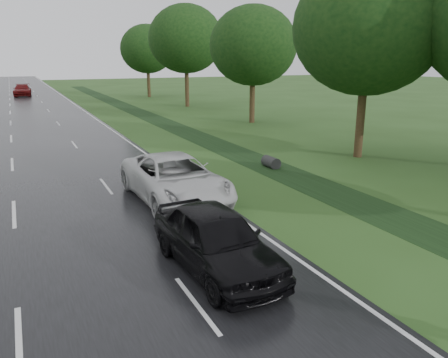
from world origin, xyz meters
TOP-DOWN VIEW (x-y plane):
  - ground at (0.00, 0.00)m, footprint 220.00×220.00m
  - road at (0.00, 45.00)m, footprint 14.00×180.00m
  - edge_stripe_east at (6.75, 45.00)m, footprint 0.12×180.00m
  - center_line at (0.00, 45.00)m, footprint 0.12×180.00m
  - drainage_ditch at (11.50, 18.71)m, footprint 2.20×120.00m
  - tree_east_b at (17.00, 10.00)m, footprint 7.60×7.60m
  - tree_east_c at (18.20, 24.00)m, footprint 7.00×7.00m
  - tree_east_d at (17.80, 38.00)m, footprint 8.00×8.00m
  - tree_east_f at (17.50, 52.00)m, footprint 7.20×7.20m
  - white_pickup at (5.50, 7.00)m, footprint 2.95×6.11m
  - dark_sedan at (4.58, 1.33)m, footprint 2.16×4.80m
  - far_car_red at (1.71, 60.92)m, footprint 2.62×5.61m

SIDE VIEW (x-z plane):
  - ground at x=0.00m, z-range 0.00..0.00m
  - road at x=0.00m, z-range 0.00..0.04m
  - drainage_ditch at x=11.50m, z-range -0.24..0.32m
  - edge_stripe_east at x=6.75m, z-range 0.04..0.05m
  - center_line at x=0.00m, z-range 0.04..0.05m
  - far_car_red at x=1.71m, z-range 0.04..1.62m
  - dark_sedan at x=4.58m, z-range 0.04..1.64m
  - white_pickup at x=5.50m, z-range 0.04..1.72m
  - tree_east_c at x=18.20m, z-range 1.49..10.78m
  - tree_east_f at x=17.50m, z-range 1.56..11.18m
  - tree_east_b at x=17.00m, z-range 1.63..11.74m
  - tree_east_d at x=17.80m, z-range 1.77..12.53m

